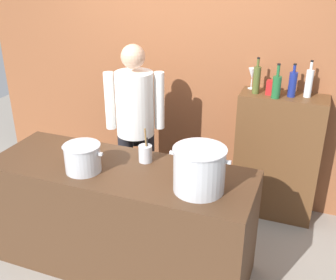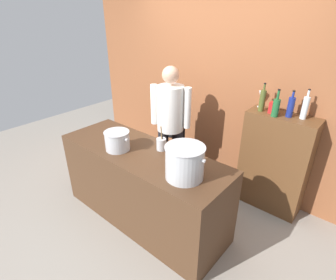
# 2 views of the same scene
# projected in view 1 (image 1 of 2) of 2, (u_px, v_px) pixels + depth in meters

# --- Properties ---
(ground_plane) EXTENTS (8.00, 8.00, 0.00)m
(ground_plane) POSITION_uv_depth(u_px,v_px,m) (125.00, 263.00, 3.38)
(ground_plane) COLOR gray
(brick_back_panel) EXTENTS (4.40, 0.10, 3.00)m
(brick_back_panel) POSITION_uv_depth(u_px,v_px,m) (183.00, 49.00, 3.94)
(brick_back_panel) COLOR brown
(brick_back_panel) RESTS_ON ground_plane
(prep_counter) EXTENTS (2.01, 0.70, 0.90)m
(prep_counter) POSITION_uv_depth(u_px,v_px,m) (122.00, 218.00, 3.19)
(prep_counter) COLOR #472D1C
(prep_counter) RESTS_ON ground_plane
(bar_cabinet) EXTENTS (0.76, 0.32, 1.22)m
(bar_cabinet) POSITION_uv_depth(u_px,v_px,m) (277.00, 157.00, 3.80)
(bar_cabinet) COLOR brown
(bar_cabinet) RESTS_ON ground_plane
(chef) EXTENTS (0.50, 0.40, 1.66)m
(chef) POSITION_uv_depth(u_px,v_px,m) (135.00, 121.00, 3.68)
(chef) COLOR black
(chef) RESTS_ON ground_plane
(stockpot_large) EXTENTS (0.42, 0.36, 0.31)m
(stockpot_large) POSITION_uv_depth(u_px,v_px,m) (199.00, 170.00, 2.66)
(stockpot_large) COLOR #B7BABF
(stockpot_large) RESTS_ON prep_counter
(stockpot_small) EXTENTS (0.33, 0.27, 0.21)m
(stockpot_small) POSITION_uv_depth(u_px,v_px,m) (83.00, 158.00, 2.92)
(stockpot_small) COLOR #B7BABF
(stockpot_small) RESTS_ON prep_counter
(utensil_crock) EXTENTS (0.10, 0.10, 0.28)m
(utensil_crock) POSITION_uv_depth(u_px,v_px,m) (145.00, 153.00, 3.07)
(utensil_crock) COLOR #B7BABF
(utensil_crock) RESTS_ON prep_counter
(wine_bottle_olive) EXTENTS (0.06, 0.06, 0.32)m
(wine_bottle_olive) POSITION_uv_depth(u_px,v_px,m) (257.00, 79.00, 3.54)
(wine_bottle_olive) COLOR #475123
(wine_bottle_olive) RESTS_ON bar_cabinet
(wine_bottle_clear) EXTENTS (0.06, 0.06, 0.32)m
(wine_bottle_clear) POSITION_uv_depth(u_px,v_px,m) (309.00, 83.00, 3.45)
(wine_bottle_clear) COLOR silver
(wine_bottle_clear) RESTS_ON bar_cabinet
(wine_bottle_green) EXTENTS (0.07, 0.07, 0.30)m
(wine_bottle_green) POSITION_uv_depth(u_px,v_px,m) (277.00, 86.00, 3.43)
(wine_bottle_green) COLOR #1E592D
(wine_bottle_green) RESTS_ON bar_cabinet
(wine_bottle_cobalt) EXTENTS (0.07, 0.07, 0.29)m
(wine_bottle_cobalt) POSITION_uv_depth(u_px,v_px,m) (293.00, 84.00, 3.46)
(wine_bottle_cobalt) COLOR navy
(wine_bottle_cobalt) RESTS_ON bar_cabinet
(wine_glass_tall) EXTENTS (0.07, 0.07, 0.19)m
(wine_glass_tall) POSITION_uv_depth(u_px,v_px,m) (252.00, 74.00, 3.66)
(wine_glass_tall) COLOR silver
(wine_glass_tall) RESTS_ON bar_cabinet
(spice_tin_red) EXTENTS (0.08, 0.08, 0.12)m
(spice_tin_red) POSITION_uv_depth(u_px,v_px,m) (271.00, 87.00, 3.54)
(spice_tin_red) COLOR red
(spice_tin_red) RESTS_ON bar_cabinet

